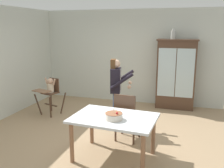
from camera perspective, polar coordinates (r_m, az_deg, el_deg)
ground_plane at (r=5.23m, az=-2.80°, el=-11.82°), size 6.24×6.24×0.00m
wall_back at (r=7.33m, az=4.08°, el=6.28°), size 5.32×0.06×2.70m
china_cabinet at (r=6.95m, az=14.49°, el=2.21°), size 1.07×0.48×1.89m
ceramic_vase at (r=6.85m, az=13.91°, el=11.00°), size 0.13×0.13×0.27m
high_chair_with_toddler at (r=6.45m, az=-14.05°, el=-1.27°), size 0.71×0.79×0.95m
adult_person at (r=5.35m, az=0.95°, el=-0.27°), size 0.57×0.55×1.53m
dining_table at (r=4.16m, az=0.44°, el=-8.83°), size 1.43×1.03×0.74m
birthday_cake at (r=4.00m, az=0.42°, el=-7.41°), size 0.28×0.28×0.19m
dining_chair_far_side at (r=4.81m, az=3.27°, el=-6.94°), size 0.48×0.48×0.96m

